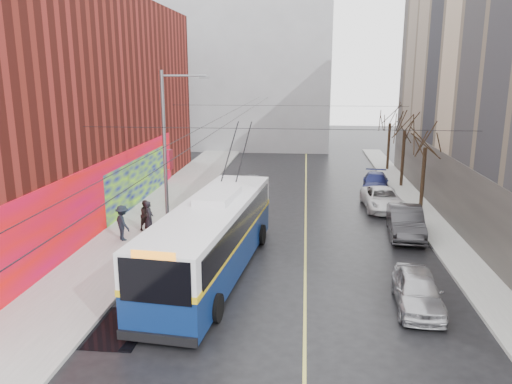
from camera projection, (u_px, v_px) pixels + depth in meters
The scene contains 22 objects.
ground at pixel (263, 323), 18.14m from camera, with size 140.00×140.00×0.00m, color black.
sidewalk_left at pixel (150, 220), 30.50m from camera, with size 4.00×60.00×0.15m, color gray.
sidewalk_right at pixel (436, 228), 28.87m from camera, with size 2.00×60.00×0.15m, color gray.
lane_line at pixel (306, 216), 31.54m from camera, with size 0.12×50.00×0.01m, color #BFB74C.
building_left at pixel (31, 103), 31.57m from camera, with size 12.11×36.00×14.00m.
building_far at pixel (246, 71), 60.13m from camera, with size 20.50×12.10×18.00m.
streetlight_pole at pixel (167, 148), 27.27m from camera, with size 2.65×0.60×9.00m.
catenary_wires at pixel (243, 115), 31.21m from camera, with size 18.00×60.00×0.22m.
tree_near at pixel (426, 135), 31.59m from camera, with size 3.20×3.20×6.40m.
tree_mid at pixel (405, 121), 38.30m from camera, with size 3.20×3.20×6.68m.
tree_far at pixel (391, 115), 45.09m from camera, with size 3.20×3.20×6.57m.
puddle at pixel (115, 328), 17.78m from camera, with size 2.26×3.10×0.01m, color black.
pigeons_flying at pixel (236, 98), 26.58m from camera, with size 2.34×0.99×2.73m.
trolleybus at pixel (212, 237), 22.21m from camera, with size 4.15×13.34×6.24m.
parked_car_a at pixel (418, 290), 19.16m from camera, with size 1.70×4.23×1.44m, color #ADADB2.
parked_car_b at pixel (406, 222), 27.61m from camera, with size 1.74×5.00×1.65m, color #2B2A2D.
parked_car_c at pixel (382, 199), 33.04m from camera, with size 2.34×5.08×1.41m, color silver.
parked_car_d at pixel (375, 182), 38.21m from camera, with size 1.89×4.64×1.35m, color #171C51.
following_car at pixel (251, 185), 37.36m from camera, with size 1.60×3.98×1.35m, color #B9BABE.
pedestrian_a at pixel (149, 218), 27.28m from camera, with size 0.70×0.46×1.91m, color black.
pedestrian_b at pixel (146, 215), 28.22m from camera, with size 0.84×0.66×1.73m, color black.
pedestrian_c at pixel (123, 223), 26.43m from camera, with size 1.23×0.71×1.91m, color black.
Camera 1 is at (1.36, -16.46, 8.88)m, focal length 35.00 mm.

